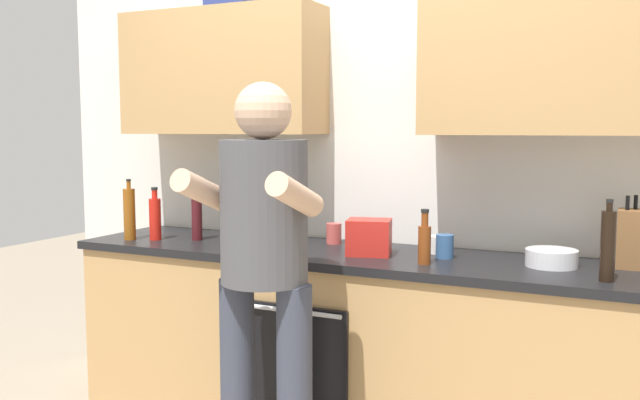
# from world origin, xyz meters

# --- Properties ---
(back_wall_unit) EXTENTS (4.00, 0.38, 2.50)m
(back_wall_unit) POSITION_xyz_m (-0.00, 0.27, 1.49)
(back_wall_unit) COLOR silver
(back_wall_unit) RESTS_ON ground
(counter) EXTENTS (2.84, 0.67, 0.90)m
(counter) POSITION_xyz_m (-0.00, -0.00, 0.45)
(counter) COLOR tan
(counter) RESTS_ON ground
(person_standing) EXTENTS (0.49, 0.45, 1.66)m
(person_standing) POSITION_xyz_m (-0.11, -0.66, 0.98)
(person_standing) COLOR #383D4C
(person_standing) RESTS_ON ground
(bottle_vinegar) EXTENTS (0.05, 0.05, 0.24)m
(bottle_vinegar) POSITION_xyz_m (0.38, -0.14, 1.00)
(bottle_vinegar) COLOR brown
(bottle_vinegar) RESTS_ON counter
(bottle_soy) EXTENTS (0.06, 0.06, 0.31)m
(bottle_soy) POSITION_xyz_m (1.10, -0.17, 1.04)
(bottle_soy) COLOR black
(bottle_soy) RESTS_ON counter
(bottle_hotsauce) EXTENTS (0.06, 0.06, 0.27)m
(bottle_hotsauce) POSITION_xyz_m (-1.08, -0.11, 1.02)
(bottle_hotsauce) COLOR red
(bottle_hotsauce) RESTS_ON counter
(bottle_wine) EXTENTS (0.06, 0.06, 0.28)m
(bottle_wine) POSITION_xyz_m (-0.88, -0.02, 1.02)
(bottle_wine) COLOR #471419
(bottle_wine) RESTS_ON counter
(bottle_syrup) EXTENTS (0.06, 0.06, 0.32)m
(bottle_syrup) POSITION_xyz_m (-1.20, -0.16, 1.04)
(bottle_syrup) COLOR #8C4C14
(bottle_syrup) RESTS_ON counter
(cup_coffee) EXTENTS (0.07, 0.07, 0.08)m
(cup_coffee) POSITION_xyz_m (0.35, 0.13, 0.94)
(cup_coffee) COLOR white
(cup_coffee) RESTS_ON counter
(cup_ceramic) EXTENTS (0.08, 0.08, 0.10)m
(cup_ceramic) POSITION_xyz_m (-0.19, 0.18, 0.95)
(cup_ceramic) COLOR #BF4C47
(cup_ceramic) RESTS_ON counter
(cup_tea) EXTENTS (0.08, 0.08, 0.11)m
(cup_tea) POSITION_xyz_m (0.42, 0.03, 0.95)
(cup_tea) COLOR #33598C
(cup_tea) RESTS_ON counter
(mixing_bowl) EXTENTS (0.22, 0.22, 0.07)m
(mixing_bowl) POSITION_xyz_m (0.88, 0.04, 0.94)
(mixing_bowl) COLOR silver
(mixing_bowl) RESTS_ON counter
(knife_block) EXTENTS (0.10, 0.14, 0.30)m
(knife_block) POSITION_xyz_m (1.17, 0.16, 1.02)
(knife_block) COLOR brown
(knife_block) RESTS_ON counter
(potted_herb) EXTENTS (0.21, 0.21, 0.31)m
(potted_herb) POSITION_xyz_m (-0.55, 0.00, 1.08)
(potted_herb) COLOR #9E6647
(potted_herb) RESTS_ON counter
(grocery_bag_crisps) EXTENTS (0.23, 0.20, 0.16)m
(grocery_bag_crisps) POSITION_xyz_m (0.08, -0.04, 0.98)
(grocery_bag_crisps) COLOR red
(grocery_bag_crisps) RESTS_ON counter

